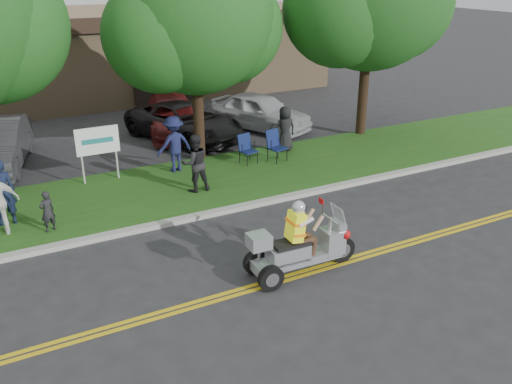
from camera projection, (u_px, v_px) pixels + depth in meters
name	position (u px, v px, depth m)	size (l,w,h in m)	color
ground	(302.00, 260.00, 12.05)	(120.00, 120.00, 0.00)	#28282B
centerline_near	(317.00, 272.00, 11.57)	(60.00, 0.10, 0.01)	gold
centerline_far	(313.00, 268.00, 11.70)	(60.00, 0.10, 0.01)	gold
curb	(242.00, 207.00, 14.51)	(60.00, 0.25, 0.12)	#A8A89E
grass_verge	(210.00, 181.00, 16.27)	(60.00, 4.00, 0.10)	#244813
commercial_building	(138.00, 50.00, 27.60)	(18.00, 8.20, 4.00)	#9E7F5B
tree_mid	(196.00, 22.00, 16.45)	(5.88, 4.80, 7.05)	#332114
business_sign	(98.00, 144.00, 15.70)	(1.25, 0.06, 1.75)	silver
trike_scooter	(299.00, 248.00, 11.33)	(2.56, 0.86, 1.68)	black
lawn_chair_a	(246.00, 147.00, 17.42)	(0.59, 0.60, 0.93)	black
lawn_chair_b	(275.00, 143.00, 17.61)	(0.65, 0.67, 1.02)	black
spectator_adult_left	(2.00, 192.00, 13.14)	(0.63, 0.41, 1.71)	#131C36
spectator_adult_mid	(195.00, 163.00, 15.13)	(0.80, 0.63, 1.65)	black
spectator_chair_a	(174.00, 144.00, 16.59)	(1.12, 0.65, 1.74)	#191C45
spectator_chair_b	(285.00, 129.00, 18.44)	(0.76, 0.49, 1.55)	black
child_left	(47.00, 211.00, 12.92)	(0.38, 0.25, 1.03)	black
parked_car_mid	(184.00, 122.00, 20.04)	(2.23, 4.83, 1.34)	black
parked_car_right	(173.00, 115.00, 20.83)	(1.93, 4.75, 1.38)	#561414
parked_car_far_right	(260.00, 111.00, 21.23)	(1.70, 4.22, 1.44)	#AEB2B6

